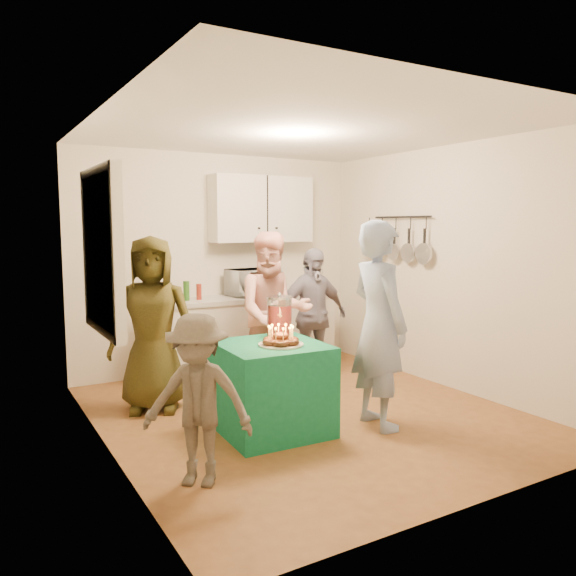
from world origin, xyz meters
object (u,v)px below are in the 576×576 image
punch_jar (279,317)px  microwave (253,282)px  woman_back_center (274,313)px  man_birthday (379,325)px  counter (246,335)px  child_near_left (198,400)px  woman_back_left (152,324)px  party_table (271,388)px  woman_back_right (312,315)px

punch_jar → microwave: bearing=71.1°
punch_jar → woman_back_center: woman_back_center is taller
microwave → man_birthday: bearing=-92.4°
counter → child_near_left: (-1.60, -2.54, 0.16)m
microwave → woman_back_left: bearing=-154.3°
party_table → microwave: bearing=67.5°
counter → woman_back_left: 1.69m
microwave → child_near_left: (-1.70, -2.54, -0.48)m
man_birthday → woman_back_left: man_birthday is taller
woman_back_center → microwave: bearing=93.9°
party_table → punch_jar: punch_jar is taller
microwave → punch_jar: 1.77m
party_table → woman_back_left: woman_back_left is taller
woman_back_center → woman_back_right: woman_back_center is taller
counter → party_table: 2.05m
woman_back_right → microwave: bearing=114.4°
woman_back_right → party_table: bearing=-133.6°
microwave → woman_back_right: woman_back_right is taller
microwave → woman_back_right: size_ratio=0.39×
punch_jar → party_table: bearing=-131.2°
man_birthday → woman_back_right: 1.51m
punch_jar → woman_back_center: bearing=65.1°
woman_back_left → party_table: bearing=-32.5°
woman_back_center → counter: bearing=99.5°
party_table → man_birthday: man_birthday is taller
counter → woman_back_right: woman_back_right is taller
microwave → man_birthday: man_birthday is taller
microwave → child_near_left: size_ratio=0.50×
party_table → counter: bearing=70.0°
woman_back_right → woman_back_center: bearing=-163.0°
woman_back_right → punch_jar: bearing=-134.7°
punch_jar → woman_back_left: woman_back_left is taller
punch_jar → woman_back_right: (0.91, 0.87, -0.18)m
man_birthday → woman_back_center: 1.36m
man_birthday → woman_back_right: bearing=-5.9°
party_table → woman_back_center: size_ratio=0.50×
punch_jar → child_near_left: size_ratio=0.29×
counter → man_birthday: bearing=-85.7°
woman_back_right → counter: bearing=120.0°
woman_back_right → man_birthday: bearing=-98.6°
counter → woman_back_left: bearing=-148.3°
punch_jar → child_near_left: (-1.13, -0.88, -0.34)m
microwave → woman_back_left: woman_back_left is taller
woman_back_left → woman_back_right: bearing=26.3°
woman_back_center → woman_back_right: 0.61m
microwave → punch_jar: microwave is taller
punch_jar → man_birthday: size_ratio=0.19×
man_birthday → party_table: bearing=72.3°
party_table → woman_back_left: (-0.70, 1.06, 0.45)m
counter → microwave: bearing=0.0°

